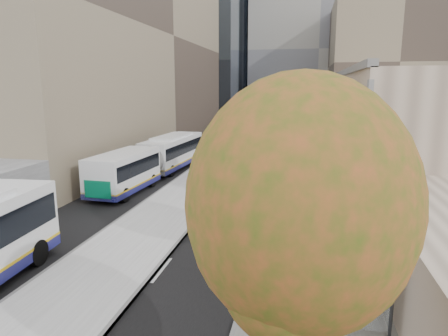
# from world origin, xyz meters

# --- Properties ---
(bus_platform) EXTENTS (4.25, 150.00, 0.15)m
(bus_platform) POSITION_xyz_m (-3.88, 35.00, 0.07)
(bus_platform) COLOR #ADADAD
(bus_platform) RESTS_ON ground
(sidewalk) EXTENTS (4.75, 150.00, 0.08)m
(sidewalk) POSITION_xyz_m (4.12, 35.00, 0.04)
(sidewalk) COLOR slate
(sidewalk) RESTS_ON ground
(building_tan) EXTENTS (18.00, 92.00, 8.00)m
(building_tan) POSITION_xyz_m (15.50, 64.00, 4.00)
(building_tan) COLOR gray
(building_tan) RESTS_ON ground
(building_midrise) EXTENTS (24.00, 46.00, 25.00)m
(building_midrise) POSITION_xyz_m (-22.50, 41.00, 12.50)
(building_midrise) COLOR #83745C
(building_midrise) RESTS_ON ground
(building_far_block) EXTENTS (30.00, 18.00, 30.00)m
(building_far_block) POSITION_xyz_m (6.00, 96.00, 15.00)
(building_far_block) COLOR gray
(building_far_block) RESTS_ON ground
(bus_shelter) EXTENTS (1.90, 4.40, 2.53)m
(bus_shelter) POSITION_xyz_m (5.69, 10.96, 2.19)
(bus_shelter) COLOR #383A3F
(bus_shelter) RESTS_ON sidewalk
(tree_b) EXTENTS (4.00, 4.00, 6.97)m
(tree_b) POSITION_xyz_m (3.60, 5.00, 5.04)
(tree_b) COLOR black
(tree_b) RESTS_ON sidewalk
(tree_c) EXTENTS (4.20, 4.20, 7.28)m
(tree_c) POSITION_xyz_m (3.60, 13.00, 5.25)
(tree_c) COLOR black
(tree_c) RESTS_ON sidewalk
(tree_d) EXTENTS (4.40, 4.40, 7.60)m
(tree_d) POSITION_xyz_m (3.60, 22.00, 5.47)
(tree_d) COLOR black
(tree_d) RESTS_ON sidewalk
(bus_far) EXTENTS (3.37, 16.68, 2.76)m
(bus_far) POSITION_xyz_m (-7.86, 27.63, 1.51)
(bus_far) COLOR white
(bus_far) RESTS_ON ground
(distant_car) EXTENTS (2.10, 3.91, 1.26)m
(distant_car) POSITION_xyz_m (-7.38, 55.52, 0.63)
(distant_car) COLOR silver
(distant_car) RESTS_ON ground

